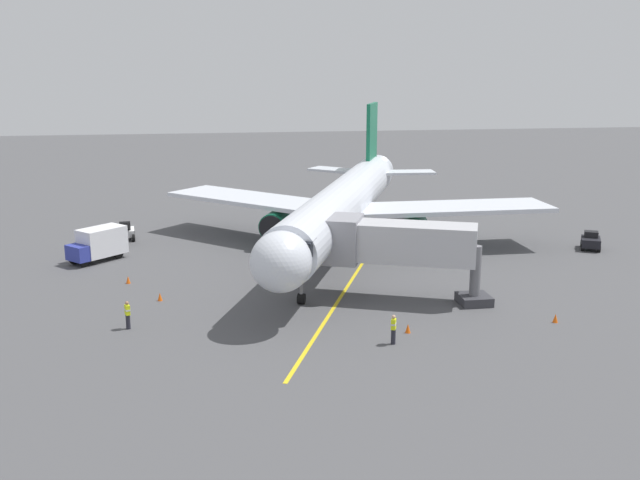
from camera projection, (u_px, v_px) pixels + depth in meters
ground_plane at (347, 246)px, 62.59m from camera, size 220.00×220.00×0.00m
apron_lead_in_line at (356, 273)px, 54.59m from camera, size 15.11×37.22×0.01m
airplane at (342, 205)px, 59.68m from camera, size 32.31×38.62×11.50m
jet_bridge at (389, 243)px, 47.88m from camera, size 11.25×6.56×5.40m
ground_crew_marshaller at (128, 315)px, 42.84m from camera, size 0.38×0.46×1.71m
ground_crew_wing_walker at (393, 329)px, 40.50m from camera, size 0.39×0.47×1.71m
tug_near_nose at (591, 241)px, 61.49m from camera, size 2.38×2.73×1.50m
belt_loader_portside at (126, 232)px, 64.80m from camera, size 1.78×4.67×2.32m
box_truck_starboard_side at (98, 244)px, 57.68m from camera, size 4.66×4.60×2.62m
safety_cone_nose_left at (555, 318)px, 44.05m from camera, size 0.32×0.32×0.55m
safety_cone_nose_right at (408, 328)px, 42.35m from camera, size 0.32×0.32×0.55m
safety_cone_wing_port at (128, 280)px, 51.93m from camera, size 0.32×0.32×0.55m
safety_cone_wing_starboard at (160, 297)px, 48.12m from camera, size 0.32×0.32×0.55m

